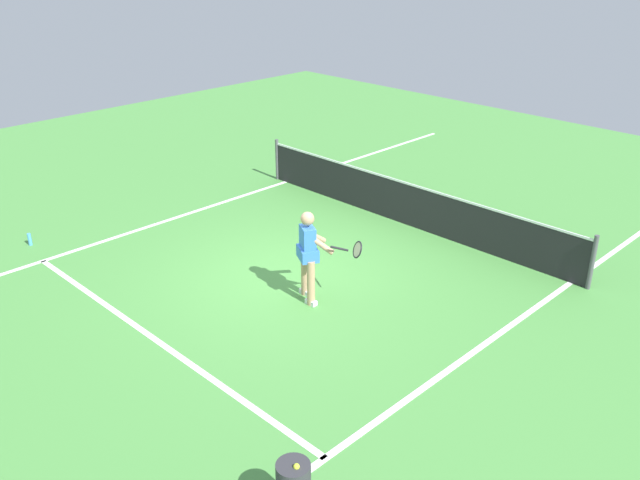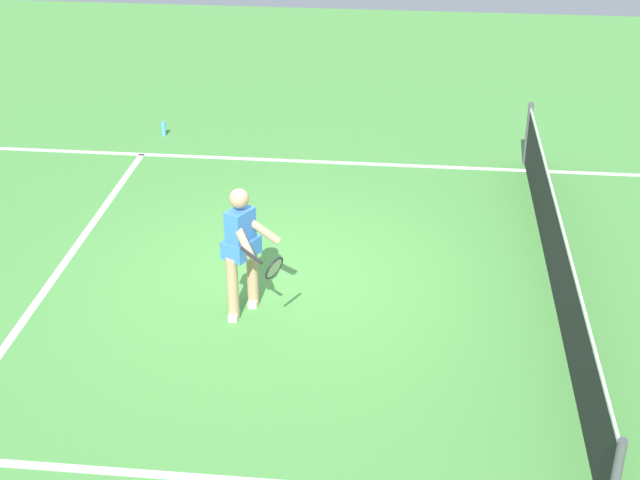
# 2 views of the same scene
# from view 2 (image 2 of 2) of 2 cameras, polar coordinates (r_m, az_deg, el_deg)

# --- Properties ---
(ground_plane) EXTENTS (26.67, 26.67, 0.00)m
(ground_plane) POSITION_cam_2_polar(r_m,az_deg,el_deg) (11.63, -2.34, -2.24)
(ground_plane) COLOR #4C9342
(service_line_marking) EXTENTS (7.28, 0.10, 0.01)m
(service_line_marking) POSITION_cam_2_polar(r_m,az_deg,el_deg) (12.31, -15.26, -1.46)
(service_line_marking) COLOR white
(service_line_marking) RESTS_ON ground
(sideline_left_marking) EXTENTS (0.10, 18.51, 0.01)m
(sideline_left_marking) POSITION_cam_2_polar(r_m,az_deg,el_deg) (14.86, -0.34, 4.76)
(sideline_left_marking) COLOR white
(sideline_left_marking) RESTS_ON ground
(sideline_right_marking) EXTENTS (0.10, 18.51, 0.01)m
(sideline_right_marking) POSITION_cam_2_polar(r_m,az_deg,el_deg) (8.72, -5.86, -14.19)
(sideline_right_marking) COLOR white
(sideline_right_marking) RESTS_ON ground
(court_net) EXTENTS (7.96, 0.08, 0.99)m
(court_net) POSITION_cam_2_polar(r_m,az_deg,el_deg) (11.43, 14.14, -1.05)
(court_net) COLOR #4C4C51
(court_net) RESTS_ON ground
(tennis_player) EXTENTS (1.05, 0.81, 1.55)m
(tennis_player) POSITION_cam_2_polar(r_m,az_deg,el_deg) (10.53, -4.69, -0.46)
(tennis_player) COLOR tan
(tennis_player) RESTS_ON ground
(water_bottle) EXTENTS (0.07, 0.07, 0.24)m
(water_bottle) POSITION_cam_2_polar(r_m,az_deg,el_deg) (16.07, -9.43, 6.64)
(water_bottle) COLOR #4C9EE5
(water_bottle) RESTS_ON ground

